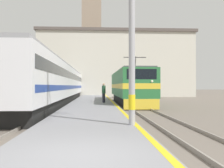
# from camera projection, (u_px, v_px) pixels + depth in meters

# --- Properties ---
(ground_plane) EXTENTS (200.00, 200.00, 0.00)m
(ground_plane) POSITION_uv_depth(u_px,v_px,m) (94.00, 100.00, 35.72)
(ground_plane) COLOR #70665B
(platform) EXTENTS (4.16, 140.00, 0.35)m
(platform) POSITION_uv_depth(u_px,v_px,m) (93.00, 101.00, 30.73)
(platform) COLOR gray
(platform) RESTS_ON ground
(rail_track_near) EXTENTS (2.83, 140.00, 0.16)m
(rail_track_near) POSITION_uv_depth(u_px,v_px,m) (126.00, 102.00, 30.96)
(rail_track_near) COLOR #70665B
(rail_track_near) RESTS_ON ground
(rail_track_far) EXTENTS (2.83, 140.00, 0.16)m
(rail_track_far) POSITION_uv_depth(u_px,v_px,m) (62.00, 102.00, 30.52)
(rail_track_far) COLOR #70665B
(rail_track_far) RESTS_ON ground
(locomotive_train) EXTENTS (2.92, 14.37, 4.50)m
(locomotive_train) POSITION_uv_depth(u_px,v_px,m) (130.00, 87.00, 27.01)
(locomotive_train) COLOR black
(locomotive_train) RESTS_ON ground
(passenger_train) EXTENTS (2.92, 46.80, 4.00)m
(passenger_train) POSITION_uv_depth(u_px,v_px,m) (65.00, 84.00, 33.63)
(passenger_train) COLOR black
(passenger_train) RESTS_ON ground
(catenary_mast) EXTENTS (2.34, 0.27, 8.03)m
(catenary_mast) POSITION_uv_depth(u_px,v_px,m) (134.00, 24.00, 10.41)
(catenary_mast) COLOR #9E9EA3
(catenary_mast) RESTS_ON platform
(person_on_platform) EXTENTS (0.34, 0.34, 1.80)m
(person_on_platform) POSITION_uv_depth(u_px,v_px,m) (104.00, 92.00, 24.26)
(person_on_platform) COLOR #23232D
(person_on_platform) RESTS_ON platform
(second_waiting_passenger) EXTENTS (0.34, 0.34, 1.61)m
(second_waiting_passenger) POSITION_uv_depth(u_px,v_px,m) (103.00, 92.00, 31.41)
(second_waiting_passenger) COLOR #23232D
(second_waiting_passenger) RESTS_ON platform
(clock_tower) EXTENTS (5.59, 5.59, 32.01)m
(clock_tower) POSITION_uv_depth(u_px,v_px,m) (92.00, 22.00, 61.90)
(clock_tower) COLOR gray
(clock_tower) RESTS_ON ground
(station_building) EXTENTS (27.96, 10.25, 11.80)m
(station_building) POSITION_uv_depth(u_px,v_px,m) (115.00, 65.00, 49.32)
(station_building) COLOR beige
(station_building) RESTS_ON ground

